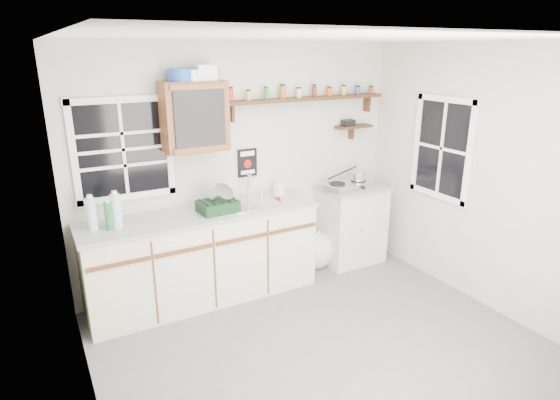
{
  "coord_description": "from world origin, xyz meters",
  "views": [
    {
      "loc": [
        -1.97,
        -2.8,
        2.44
      ],
      "look_at": [
        -0.13,
        0.55,
        1.19
      ],
      "focal_mm": 30.0,
      "sensor_mm": 36.0,
      "label": 1
    }
  ],
  "objects_px": {
    "spice_shelf": "(306,98)",
    "dish_rack": "(219,203)",
    "hotplate": "(348,185)",
    "main_cabinet": "(204,256)",
    "right_cabinet": "(350,224)",
    "upper_cabinet": "(195,116)"
  },
  "relations": [
    {
      "from": "dish_rack",
      "to": "hotplate",
      "type": "distance_m",
      "value": 1.59
    },
    {
      "from": "main_cabinet",
      "to": "upper_cabinet",
      "type": "xyz_separation_m",
      "value": [
        0.03,
        0.14,
        1.36
      ]
    },
    {
      "from": "main_cabinet",
      "to": "upper_cabinet",
      "type": "distance_m",
      "value": 1.37
    },
    {
      "from": "upper_cabinet",
      "to": "dish_rack",
      "type": "distance_m",
      "value": 0.85
    },
    {
      "from": "main_cabinet",
      "to": "hotplate",
      "type": "height_order",
      "value": "hotplate"
    },
    {
      "from": "main_cabinet",
      "to": "spice_shelf",
      "type": "bearing_deg",
      "value": 9.3
    },
    {
      "from": "hotplate",
      "to": "right_cabinet",
      "type": "bearing_deg",
      "value": 6.24
    },
    {
      "from": "right_cabinet",
      "to": "dish_rack",
      "type": "height_order",
      "value": "dish_rack"
    },
    {
      "from": "main_cabinet",
      "to": "hotplate",
      "type": "distance_m",
      "value": 1.82
    },
    {
      "from": "right_cabinet",
      "to": "upper_cabinet",
      "type": "relative_size",
      "value": 1.4
    },
    {
      "from": "dish_rack",
      "to": "main_cabinet",
      "type": "bearing_deg",
      "value": 159.52
    },
    {
      "from": "upper_cabinet",
      "to": "spice_shelf",
      "type": "bearing_deg",
      "value": 3.13
    },
    {
      "from": "main_cabinet",
      "to": "hotplate",
      "type": "relative_size",
      "value": 3.73
    },
    {
      "from": "hotplate",
      "to": "spice_shelf",
      "type": "bearing_deg",
      "value": 147.52
    },
    {
      "from": "upper_cabinet",
      "to": "dish_rack",
      "type": "relative_size",
      "value": 1.7
    },
    {
      "from": "spice_shelf",
      "to": "dish_rack",
      "type": "distance_m",
      "value": 1.48
    },
    {
      "from": "main_cabinet",
      "to": "dish_rack",
      "type": "height_order",
      "value": "dish_rack"
    },
    {
      "from": "upper_cabinet",
      "to": "spice_shelf",
      "type": "relative_size",
      "value": 0.34
    },
    {
      "from": "main_cabinet",
      "to": "spice_shelf",
      "type": "height_order",
      "value": "spice_shelf"
    },
    {
      "from": "upper_cabinet",
      "to": "dish_rack",
      "type": "height_order",
      "value": "upper_cabinet"
    },
    {
      "from": "spice_shelf",
      "to": "hotplate",
      "type": "height_order",
      "value": "spice_shelf"
    },
    {
      "from": "right_cabinet",
      "to": "hotplate",
      "type": "bearing_deg",
      "value": -165.86
    }
  ]
}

